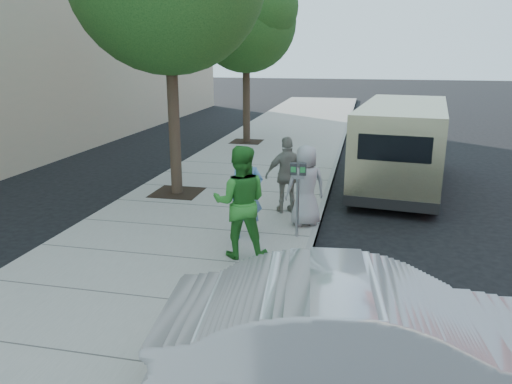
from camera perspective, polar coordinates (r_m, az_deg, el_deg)
ground at (r=10.15m, az=-1.70°, el=-5.29°), size 120.00×120.00×0.00m
sidewalk at (r=10.40m, az=-7.07°, el=-4.44°), size 5.00×60.00×0.15m
curb_face at (r=9.89m, az=6.45°, el=-5.51°), size 0.12×60.00×0.16m
tree_far at (r=19.75m, az=-1.01°, el=19.42°), size 3.92×3.80×6.49m
parking_meter at (r=9.54m, az=4.81°, el=0.93°), size 0.31×0.12×1.47m
van at (r=14.19m, az=16.32°, el=5.32°), size 2.75×6.39×2.30m
sedan at (r=5.52m, az=13.24°, el=-16.61°), size 4.64×2.07×1.48m
person_officer at (r=9.52m, az=-1.09°, el=-0.23°), size 0.73×0.59×1.74m
person_green_shirt at (r=8.62m, az=-1.80°, el=-1.16°), size 1.08×0.91×1.98m
person_gray_shirt at (r=10.27m, az=5.70°, el=0.73°), size 0.97×0.83×1.69m
person_striped_polo at (r=11.07m, az=3.62°, el=1.96°), size 1.09×0.78×1.71m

